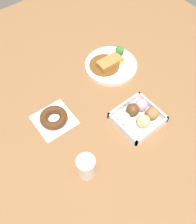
{
  "coord_description": "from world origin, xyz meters",
  "views": [
    {
      "loc": [
        0.42,
        0.5,
        0.83
      ],
      "look_at": [
        0.08,
        0.08,
        0.03
      ],
      "focal_mm": 40.36,
      "sensor_mm": 36.0,
      "label": 1
    }
  ],
  "objects_px": {
    "donut_box": "(138,116)",
    "coffee_mug": "(86,167)",
    "curry_plate": "(111,64)",
    "chocolate_ring_donut": "(54,118)"
  },
  "relations": [
    {
      "from": "donut_box",
      "to": "curry_plate",
      "type": "bearing_deg",
      "value": -110.55
    },
    {
      "from": "curry_plate",
      "to": "coffee_mug",
      "type": "height_order",
      "value": "coffee_mug"
    },
    {
      "from": "donut_box",
      "to": "coffee_mug",
      "type": "height_order",
      "value": "coffee_mug"
    },
    {
      "from": "curry_plate",
      "to": "coffee_mug",
      "type": "relative_size",
      "value": 2.6
    },
    {
      "from": "curry_plate",
      "to": "donut_box",
      "type": "distance_m",
      "value": 0.3
    },
    {
      "from": "chocolate_ring_donut",
      "to": "curry_plate",
      "type": "bearing_deg",
      "value": -167.56
    },
    {
      "from": "chocolate_ring_donut",
      "to": "coffee_mug",
      "type": "relative_size",
      "value": 1.67
    },
    {
      "from": "curry_plate",
      "to": "chocolate_ring_donut",
      "type": "relative_size",
      "value": 1.55
    },
    {
      "from": "curry_plate",
      "to": "donut_box",
      "type": "bearing_deg",
      "value": 69.45
    },
    {
      "from": "chocolate_ring_donut",
      "to": "coffee_mug",
      "type": "height_order",
      "value": "coffee_mug"
    }
  ]
}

